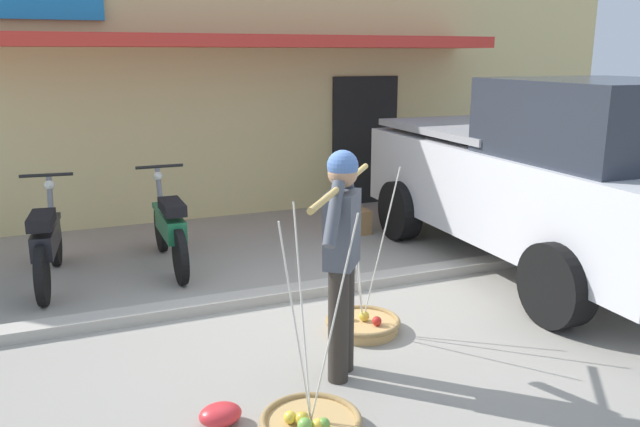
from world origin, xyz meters
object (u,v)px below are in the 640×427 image
at_px(fruit_basket_right_side, 311,423).
at_px(motorcycle_second_in_row, 170,228).
at_px(fruit_basket_left_side, 363,323).
at_px(motorcycle_nearest_shop, 47,242).
at_px(plastic_litter_bag, 220,415).
at_px(parked_truck, 549,178).
at_px(fruit_vendor, 342,250).
at_px(wooden_crate, 351,222).

xyz_separation_m(fruit_basket_right_side, motorcycle_second_in_row, (-0.24, 3.64, 0.38)).
height_order(fruit_basket_left_side, motorcycle_nearest_shop, fruit_basket_left_side).
relative_size(motorcycle_nearest_shop, plastic_litter_bag, 6.49).
relative_size(fruit_basket_right_side, motorcycle_nearest_shop, 0.80).
distance_m(parked_truck, plastic_litter_bag, 4.53).
bearing_deg(plastic_litter_bag, motorcycle_nearest_shop, 107.15).
bearing_deg(plastic_litter_bag, fruit_vendor, 17.11).
xyz_separation_m(fruit_basket_right_side, parked_truck, (3.59, 2.01, 0.96)).
bearing_deg(plastic_litter_bag, parked_truck, 22.40).
height_order(motorcycle_second_in_row, wooden_crate, motorcycle_second_in_row).
relative_size(fruit_basket_left_side, motorcycle_nearest_shop, 0.80).
relative_size(fruit_vendor, parked_truck, 0.36).
relative_size(fruit_vendor, plastic_litter_bag, 6.05).
bearing_deg(parked_truck, wooden_crate, 122.86).
bearing_deg(fruit_basket_right_side, plastic_litter_bag, 146.90).
bearing_deg(motorcycle_nearest_shop, parked_truck, -16.92).
xyz_separation_m(motorcycle_second_in_row, wooden_crate, (2.47, 0.48, -0.29)).
distance_m(fruit_vendor, wooden_crate, 3.98).
distance_m(fruit_vendor, plastic_litter_bag, 1.38).
height_order(fruit_vendor, parked_truck, parked_truck).
relative_size(fruit_basket_left_side, motorcycle_second_in_row, 0.80).
height_order(fruit_basket_left_side, fruit_basket_right_side, same).
height_order(fruit_vendor, motorcycle_nearest_shop, fruit_vendor).
height_order(motorcycle_second_in_row, parked_truck, parked_truck).
distance_m(fruit_basket_right_side, motorcycle_nearest_shop, 3.88).
bearing_deg(motorcycle_nearest_shop, fruit_vendor, -55.74).
distance_m(motorcycle_nearest_shop, parked_truck, 5.35).
bearing_deg(fruit_basket_right_side, wooden_crate, 61.58).
bearing_deg(wooden_crate, parked_truck, -57.14).
xyz_separation_m(fruit_vendor, fruit_basket_left_side, (0.49, 0.63, -0.90)).
height_order(parked_truck, plastic_litter_bag, parked_truck).
xyz_separation_m(motorcycle_nearest_shop, parked_truck, (5.09, -1.55, 0.58)).
distance_m(motorcycle_second_in_row, parked_truck, 4.20).
relative_size(parked_truck, wooden_crate, 10.82).
distance_m(fruit_basket_left_side, wooden_crate, 3.11).
relative_size(parked_truck, plastic_litter_bag, 17.01).
bearing_deg(plastic_litter_bag, wooden_crate, 54.27).
bearing_deg(fruit_vendor, plastic_litter_bag, -162.89).
bearing_deg(motorcycle_nearest_shop, plastic_litter_bag, -72.85).
bearing_deg(fruit_vendor, fruit_basket_right_side, -128.11).
xyz_separation_m(fruit_vendor, wooden_crate, (1.73, 3.48, -0.82)).
bearing_deg(fruit_basket_left_side, motorcycle_second_in_row, 117.27).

